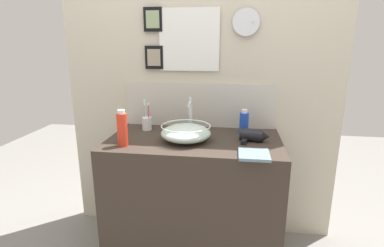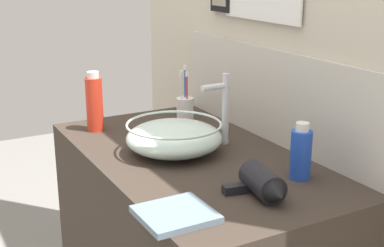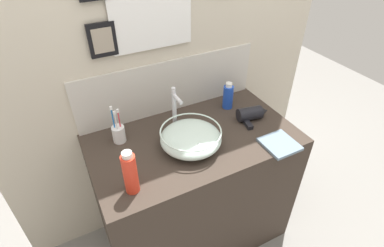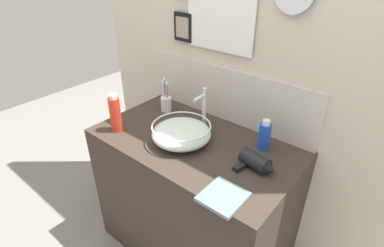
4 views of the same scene
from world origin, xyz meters
The scene contains 10 objects.
ground_plane centered at (0.00, 0.00, 0.00)m, with size 6.00×6.00×0.00m, color gray.
vanity_counter centered at (0.00, 0.00, 0.41)m, with size 1.09×0.61×0.82m, color #382D26.
back_panel centered at (0.00, 0.34, 1.19)m, with size 1.96×0.10×2.37m.
glass_bowl_sink centered at (-0.04, -0.05, 0.88)m, with size 0.31×0.31×0.10m.
faucet centered at (-0.04, 0.13, 0.96)m, with size 0.02×0.10×0.24m.
hair_drier centered at (0.37, 0.00, 0.86)m, with size 0.19×0.14×0.08m.
toothbrush_cup centered at (-0.35, 0.16, 0.87)m, with size 0.07×0.07×0.21m.
spray_bottle centered at (-0.40, -0.19, 0.93)m, with size 0.06×0.06×0.22m.
soap_dispenser centered at (0.31, 0.17, 0.90)m, with size 0.06×0.06×0.16m.
hand_towel centered at (0.36, -0.25, 0.83)m, with size 0.16×0.17×0.02m, color slate.
Camera 3 is at (-0.57, -1.07, 1.83)m, focal length 28.00 mm.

